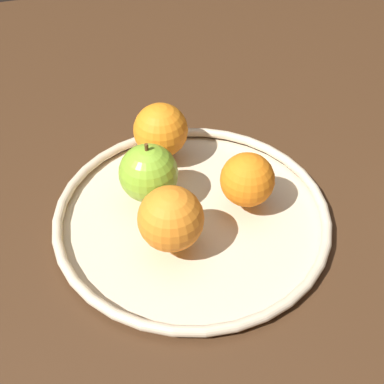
{
  "coord_description": "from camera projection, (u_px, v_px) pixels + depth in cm",
  "views": [
    {
      "loc": [
        11.82,
        41.47,
        46.58
      ],
      "look_at": [
        0.0,
        0.0,
        4.8
      ],
      "focal_mm": 49.19,
      "sensor_mm": 36.0,
      "label": 1
    }
  ],
  "objects": [
    {
      "name": "apple",
      "position": [
        148.0,
        173.0,
        0.62
      ],
      "size": [
        7.05,
        7.05,
        7.85
      ],
      "color": "#87BC2F",
      "rests_on": "fruit_bowl"
    },
    {
      "name": "ground_plane",
      "position": [
        192.0,
        232.0,
        0.65
      ],
      "size": [
        137.85,
        137.85,
        4.0
      ],
      "primitive_type": "cube",
      "color": "#422916"
    },
    {
      "name": "orange_back_right",
      "position": [
        171.0,
        219.0,
        0.56
      ],
      "size": [
        7.24,
        7.24,
        7.24
      ],
      "primitive_type": "sphere",
      "color": "orange",
      "rests_on": "fruit_bowl"
    },
    {
      "name": "orange_back_left",
      "position": [
        161.0,
        130.0,
        0.67
      ],
      "size": [
        7.07,
        7.07,
        7.07
      ],
      "primitive_type": "sphere",
      "color": "orange",
      "rests_on": "fruit_bowl"
    },
    {
      "name": "orange_front_left",
      "position": [
        247.0,
        179.0,
        0.61
      ],
      "size": [
        6.44,
        6.44,
        6.44
      ],
      "primitive_type": "sphere",
      "color": "orange",
      "rests_on": "fruit_bowl"
    },
    {
      "name": "fruit_bowl",
      "position": [
        192.0,
        215.0,
        0.63
      ],
      "size": [
        32.94,
        32.94,
        1.8
      ],
      "color": "beige",
      "rests_on": "ground_plane"
    }
  ]
}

